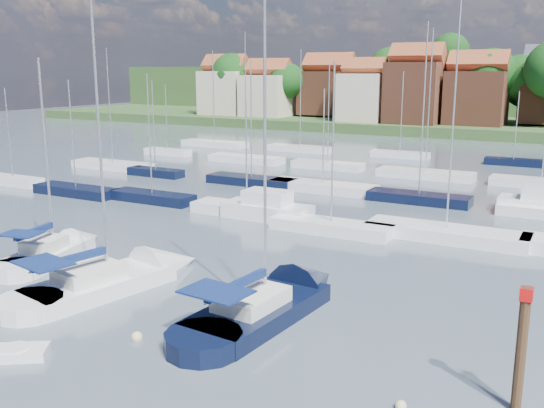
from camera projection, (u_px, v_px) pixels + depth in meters
The scene contains 11 objects.
ground at pixel (408, 183), 61.69m from camera, with size 260.00×260.00×0.00m, color #434F5B.
sailboat_left at pixel (59, 251), 37.35m from camera, with size 4.50×9.80×13.00m.
sailboat_centre at pixel (124, 278), 32.57m from camera, with size 5.63×12.53×16.45m.
sailboat_navy at pixel (278, 302), 29.31m from camera, with size 4.39×12.66×17.16m.
tender at pixel (15, 353), 24.32m from camera, with size 2.74×2.37×0.54m.
timber_piling at pixel (519, 375), 20.31m from camera, with size 0.40×0.40×6.69m.
buoy_c at pixel (34, 314), 28.69m from camera, with size 0.54×0.54×0.54m, color #D85914.
buoy_d at pixel (137, 339), 26.03m from camera, with size 0.49×0.49×0.49m, color beige.
buoy_e at pixel (257, 291), 31.65m from camera, with size 0.47×0.47×0.47m, color #D85914.
marina_field at pixel (413, 189), 56.55m from camera, with size 79.62×41.41×15.93m.
far_shore_town at pixel (533, 99), 139.13m from camera, with size 212.46×90.00×22.27m.
Camera 1 is at (16.80, -19.92, 11.35)m, focal length 40.00 mm.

